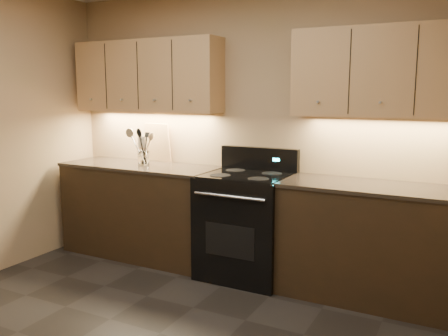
{
  "coord_description": "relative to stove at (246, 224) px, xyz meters",
  "views": [
    {
      "loc": [
        1.8,
        -2.05,
        1.65
      ],
      "look_at": [
        -0.02,
        1.45,
        1.01
      ],
      "focal_mm": 38.0,
      "sensor_mm": 36.0,
      "label": 1
    }
  ],
  "objects": [
    {
      "name": "black_spoon",
      "position": [
        -1.13,
        0.03,
        0.64
      ],
      "size": [
        0.1,
        0.12,
        0.35
      ],
      "primitive_type": null,
      "rotation": [
        0.18,
        -0.08,
        -0.08
      ],
      "color": "black",
      "rests_on": "utensil_crock"
    },
    {
      "name": "utensil_crock",
      "position": [
        -1.13,
        0.01,
        0.51
      ],
      "size": [
        0.13,
        0.13,
        0.14
      ],
      "color": "white",
      "rests_on": "counter_left"
    },
    {
      "name": "outlet_plate",
      "position": [
        -1.38,
        0.31,
        0.64
      ],
      "size": [
        0.08,
        0.01,
        0.12
      ],
      "primitive_type": "cube",
      "color": "#B2B5BA",
      "rests_on": "wall_back"
    },
    {
      "name": "upper_cab_left",
      "position": [
        -1.18,
        0.17,
        1.32
      ],
      "size": [
        1.6,
        0.3,
        0.7
      ],
      "primitive_type": "cube",
      "color": "#A27A51",
      "rests_on": "wall_back"
    },
    {
      "name": "wall_back",
      "position": [
        -0.08,
        0.32,
        0.82
      ],
      "size": [
        4.0,
        0.04,
        2.6
      ],
      "primitive_type": "cube",
      "color": "#A48060",
      "rests_on": "ground"
    },
    {
      "name": "black_turner",
      "position": [
        -1.13,
        0.0,
        0.63
      ],
      "size": [
        0.11,
        0.19,
        0.34
      ],
      "primitive_type": null,
      "rotation": [
        -0.27,
        0.08,
        0.34
      ],
      "color": "black",
      "rests_on": "utensil_crock"
    },
    {
      "name": "counter_right",
      "position": [
        1.1,
        0.02,
        -0.01
      ],
      "size": [
        1.46,
        0.62,
        0.93
      ],
      "color": "black",
      "rests_on": "ground"
    },
    {
      "name": "steel_skimmer",
      "position": [
        -1.09,
        -0.01,
        0.65
      ],
      "size": [
        0.26,
        0.12,
        0.37
      ],
      "primitive_type": null,
      "rotation": [
        0.08,
        -0.5,
        0.01
      ],
      "color": "silver",
      "rests_on": "utensil_crock"
    },
    {
      "name": "wooden_spoon",
      "position": [
        -1.16,
        0.01,
        0.63
      ],
      "size": [
        0.17,
        0.11,
        0.32
      ],
      "primitive_type": null,
      "rotation": [
        -0.09,
        0.36,
        0.14
      ],
      "color": "tan",
      "rests_on": "utensil_crock"
    },
    {
      "name": "upper_cab_right",
      "position": [
        1.1,
        0.17,
        1.32
      ],
      "size": [
        1.44,
        0.3,
        0.7
      ],
      "primitive_type": "cube",
      "color": "#A27A51",
      "rests_on": "wall_back"
    },
    {
      "name": "stove",
      "position": [
        0.0,
        0.0,
        0.0
      ],
      "size": [
        0.76,
        0.68,
        1.14
      ],
      "color": "black",
      "rests_on": "ground"
    },
    {
      "name": "counter_left",
      "position": [
        -1.18,
        0.02,
        -0.01
      ],
      "size": [
        1.62,
        0.62,
        0.93
      ],
      "color": "black",
      "rests_on": "ground"
    },
    {
      "name": "cutting_board",
      "position": [
        -1.15,
        0.28,
        0.65
      ],
      "size": [
        0.32,
        0.11,
        0.4
      ],
      "primitive_type": "cube",
      "rotation": [
        0.13,
        0.0,
        -0.15
      ],
      "color": "tan",
      "rests_on": "counter_left"
    }
  ]
}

